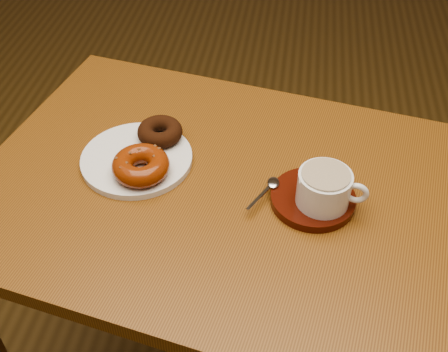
# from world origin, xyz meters

# --- Properties ---
(cafe_table) EXTENTS (1.00, 0.83, 0.84)m
(cafe_table) POSITION_xyz_m (0.29, 0.22, 0.70)
(cafe_table) COLOR brown
(cafe_table) RESTS_ON ground
(donut_plate) EXTENTS (0.30, 0.30, 0.01)m
(donut_plate) POSITION_xyz_m (0.13, 0.25, 0.84)
(donut_plate) COLOR white
(donut_plate) RESTS_ON cafe_table
(donut_cinnamon) EXTENTS (0.12, 0.12, 0.03)m
(donut_cinnamon) POSITION_xyz_m (0.17, 0.32, 0.87)
(donut_cinnamon) COLOR black
(donut_cinnamon) RESTS_ON donut_plate
(donut_caramel) EXTENTS (0.11, 0.11, 0.04)m
(donut_caramel) POSITION_xyz_m (0.15, 0.21, 0.87)
(donut_caramel) COLOR maroon
(donut_caramel) RESTS_ON donut_plate
(saucer) EXTENTS (0.19, 0.19, 0.02)m
(saucer) POSITION_xyz_m (0.48, 0.19, 0.85)
(saucer) COLOR #3D1008
(saucer) RESTS_ON cafe_table
(coffee_cup) EXTENTS (0.12, 0.09, 0.07)m
(coffee_cup) POSITION_xyz_m (0.49, 0.18, 0.89)
(coffee_cup) COLOR white
(coffee_cup) RESTS_ON saucer
(teaspoon) EXTENTS (0.05, 0.09, 0.01)m
(teaspoon) POSITION_xyz_m (0.40, 0.20, 0.86)
(teaspoon) COLOR silver
(teaspoon) RESTS_ON saucer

